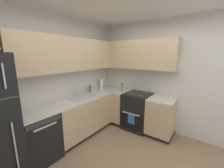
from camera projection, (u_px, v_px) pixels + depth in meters
wall_back at (55, 80)px, 2.85m from camera, size 3.52×0.05×2.60m
wall_right at (169, 78)px, 3.17m from camera, size 0.05×3.69×2.60m
dishwasher at (38, 137)px, 2.37m from camera, size 0.60×0.63×0.85m
lower_cabinets_back at (82, 117)px, 3.17m from camera, size 1.41×0.62×0.85m
countertop_back at (81, 98)px, 3.07m from camera, size 2.61×0.60×0.03m
lower_cabinets_right at (146, 114)px, 3.30m from camera, size 0.62×1.44×0.85m
countertop_right at (147, 96)px, 3.21m from camera, size 0.60×1.44×0.03m
oven_range at (137, 111)px, 3.45m from camera, size 0.68×0.62×1.03m
upper_cabinets_back at (69, 55)px, 2.83m from camera, size 2.29×0.34×0.68m
upper_cabinets_right at (135, 55)px, 3.38m from camera, size 0.32×1.99×0.68m
sink at (84, 99)px, 3.10m from camera, size 0.63×0.40×0.10m
faucet at (78, 90)px, 3.19m from camera, size 0.07×0.16×0.21m
soap_bottle at (90, 89)px, 3.51m from camera, size 0.06×0.06×0.18m
paper_towel_roll at (102, 84)px, 3.83m from camera, size 0.11×0.11×0.35m
oil_bottle at (122, 88)px, 3.59m from camera, size 0.07×0.07×0.21m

